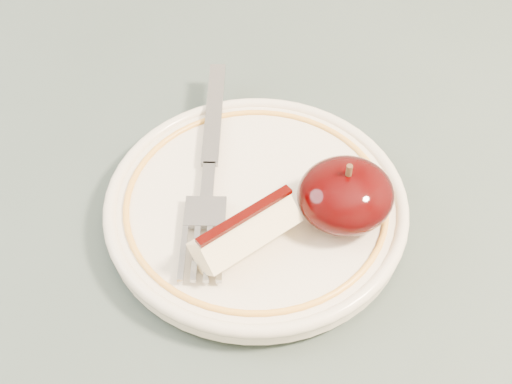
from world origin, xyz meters
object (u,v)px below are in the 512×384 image
object	(u,v)px
apple_half	(346,195)
fork	(209,166)
plate	(256,206)
table	(204,305)

from	to	relation	value
apple_half	fork	world-z (taller)	apple_half
apple_half	plate	bearing A→B (deg)	150.65
table	apple_half	size ratio (longest dim) A/B	14.30
table	plate	distance (m)	0.11
plate	fork	size ratio (longest dim) A/B	1.04
apple_half	fork	distance (m)	0.10
plate	apple_half	size ratio (longest dim) A/B	3.25
fork	plate	bearing A→B (deg)	-129.64
apple_half	fork	size ratio (longest dim) A/B	0.32
plate	apple_half	distance (m)	0.06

